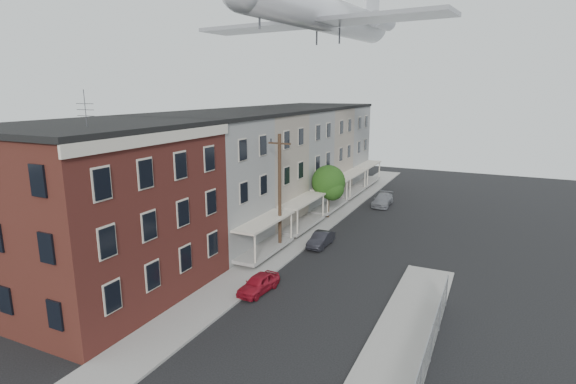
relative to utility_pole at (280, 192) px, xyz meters
name	(u,v)px	position (x,y,z in m)	size (l,w,h in m)	color
sidewalk_left	(311,229)	(0.10, 6.00, -4.61)	(3.00, 62.00, 0.12)	gray
sidewalk_right	(387,377)	(11.10, -12.00, -4.61)	(3.00, 26.00, 0.12)	gray
curb_left	(326,231)	(1.55, 6.00, -4.60)	(0.15, 62.00, 0.14)	gray
curb_right	(355,368)	(9.65, -12.00, -4.60)	(0.15, 26.00, 0.14)	gray
corner_building	(99,211)	(-6.40, -11.00, 0.49)	(10.31, 12.30, 12.15)	#3A1B12
row_house_a	(198,182)	(-6.36, -1.50, 0.45)	(11.98, 7.00, 10.30)	slate
row_house_b	(244,168)	(-6.36, 5.50, 0.45)	(11.98, 7.00, 10.30)	#706858
row_house_c	(278,158)	(-6.36, 12.50, 0.45)	(11.98, 7.00, 10.30)	slate
row_house_d	(305,150)	(-6.36, 19.50, 0.45)	(11.98, 7.00, 10.30)	#706858
row_house_e	(325,144)	(-6.36, 26.50, 0.45)	(11.98, 7.00, 10.30)	slate
chainlink_fence	(421,380)	(12.60, -13.00, -3.68)	(0.06, 18.06, 1.90)	gray
utility_pole	(280,192)	(0.00, 0.00, 0.00)	(1.80, 0.26, 9.00)	black
street_tree	(329,184)	(0.33, 9.92, -1.22)	(3.22, 3.20, 5.20)	black
car_near	(259,283)	(2.00, -7.00, -4.11)	(1.32, 3.29, 1.12)	maroon
car_mid	(321,239)	(2.44, 2.37, -4.11)	(1.19, 3.42, 1.13)	black
car_far	(383,200)	(3.80, 17.10, -4.05)	(1.75, 4.30, 1.25)	slate
airplane	(326,14)	(-0.30, 10.00, 13.92)	(23.11, 26.39, 7.60)	silver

